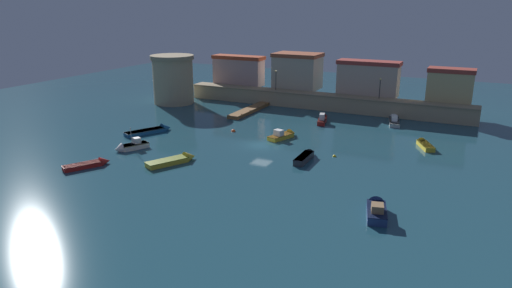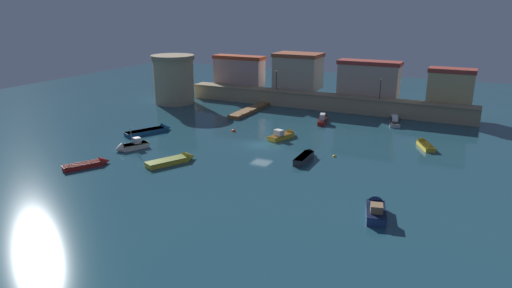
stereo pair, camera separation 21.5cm
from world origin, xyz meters
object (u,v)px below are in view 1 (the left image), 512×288
(moored_boat_0, at_px, (176,160))
(moored_boat_2, at_px, (130,146))
(moored_boat_1, at_px, (323,119))
(fortress_tower, at_px, (173,79))
(quay_lamp_0, at_px, (276,77))
(quay_lamp_1, at_px, (380,85))
(moored_boat_3, at_px, (394,120))
(moored_boat_7, at_px, (90,164))
(moored_boat_9, at_px, (153,130))
(moored_boat_5, at_px, (424,144))
(moored_boat_8, at_px, (306,156))
(moored_boat_6, at_px, (284,135))
(moored_boat_4, at_px, (376,209))
(mooring_buoy_1, at_px, (334,157))
(mooring_buoy_0, at_px, (233,131))

(moored_boat_0, bearing_deg, moored_boat_2, 105.80)
(moored_boat_1, bearing_deg, fortress_tower, 74.34)
(quay_lamp_0, distance_m, quay_lamp_1, 19.22)
(fortress_tower, distance_m, moored_boat_1, 30.48)
(fortress_tower, relative_size, moored_boat_3, 1.27)
(quay_lamp_0, bearing_deg, moored_boat_3, -10.36)
(moored_boat_7, distance_m, moored_boat_9, 15.62)
(moored_boat_5, bearing_deg, moored_boat_2, 93.43)
(fortress_tower, height_order, moored_boat_8, fortress_tower)
(quay_lamp_0, xyz_separation_m, quay_lamp_1, (19.22, 0.00, -0.08))
(moored_boat_1, xyz_separation_m, moored_boat_6, (-1.90, -11.60, -0.05))
(fortress_tower, xyz_separation_m, moored_boat_3, (40.68, 3.28, -4.23))
(quay_lamp_1, bearing_deg, moored_boat_2, -126.03)
(quay_lamp_0, bearing_deg, moored_boat_7, -97.58)
(moored_boat_9, bearing_deg, moored_boat_4, -84.82)
(moored_boat_0, height_order, mooring_buoy_1, moored_boat_0)
(quay_lamp_1, relative_size, moored_boat_7, 0.65)
(moored_boat_8, bearing_deg, moored_boat_0, 118.77)
(moored_boat_5, bearing_deg, fortress_tower, 54.94)
(moored_boat_8, bearing_deg, mooring_buoy_1, -48.42)
(moored_boat_7, bearing_deg, quay_lamp_0, 20.72)
(moored_boat_5, xyz_separation_m, mooring_buoy_0, (-26.54, -4.65, -0.32))
(mooring_buoy_1, bearing_deg, moored_boat_2, -160.25)
(moored_boat_4, bearing_deg, moored_boat_6, 27.58)
(moored_boat_4, relative_size, moored_boat_6, 1.00)
(quay_lamp_1, xyz_separation_m, moored_boat_8, (-2.86, -28.05, -4.69))
(moored_boat_0, height_order, moored_boat_5, moored_boat_0)
(quay_lamp_1, height_order, moored_boat_9, quay_lamp_1)
(moored_boat_1, xyz_separation_m, moored_boat_9, (-20.58, -17.48, -0.15))
(fortress_tower, height_order, quay_lamp_1, fortress_tower)
(quay_lamp_0, height_order, moored_boat_9, quay_lamp_0)
(quay_lamp_1, distance_m, moored_boat_3, 7.17)
(mooring_buoy_1, bearing_deg, moored_boat_0, -147.36)
(moored_boat_4, distance_m, moored_boat_6, 25.89)
(moored_boat_8, bearing_deg, moored_boat_7, 120.33)
(moored_boat_3, bearing_deg, mooring_buoy_1, 159.06)
(moored_boat_3, distance_m, moored_boat_5, 13.25)
(moored_boat_6, xyz_separation_m, mooring_buoy_1, (8.93, -5.07, -0.40))
(moored_boat_1, height_order, moored_boat_5, moored_boat_1)
(moored_boat_0, bearing_deg, moored_boat_6, 0.71)
(quay_lamp_0, bearing_deg, moored_boat_5, -29.09)
(quay_lamp_0, relative_size, moored_boat_6, 0.68)
(fortress_tower, height_order, moored_boat_3, fortress_tower)
(moored_boat_2, xyz_separation_m, moored_boat_6, (16.05, 14.04, -0.01))
(moored_boat_4, height_order, moored_boat_7, moored_boat_4)
(quay_lamp_1, relative_size, moored_boat_9, 0.49)
(moored_boat_6, xyz_separation_m, mooring_buoy_0, (-8.13, -0.26, -0.40))
(fortress_tower, distance_m, mooring_buoy_1, 41.57)
(moored_boat_8, distance_m, moored_boat_9, 24.83)
(quay_lamp_1, height_order, mooring_buoy_0, quay_lamp_1)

